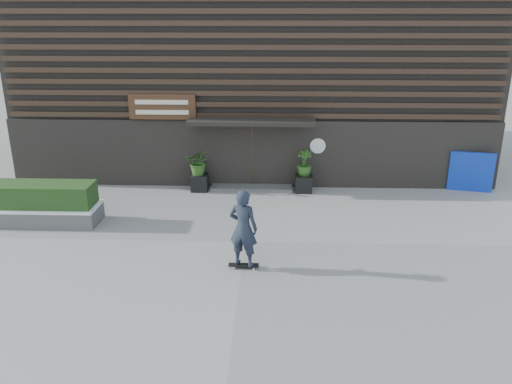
{
  "coord_description": "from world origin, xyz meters",
  "views": [
    {
      "loc": [
        0.78,
        -13.36,
        6.26
      ],
      "look_at": [
        0.28,
        1.18,
        1.1
      ],
      "focal_mm": 36.08,
      "sensor_mm": 36.0,
      "label": 1
    }
  ],
  "objects_px": {
    "blue_tarp": "(471,172)",
    "skateboarder": "(243,228)",
    "raised_bed": "(43,215)",
    "planter_pot_right": "(304,184)",
    "planter_pot_left": "(200,183)"
  },
  "relations": [
    {
      "from": "raised_bed",
      "to": "skateboarder",
      "type": "distance_m",
      "value": 7.05
    },
    {
      "from": "planter_pot_left",
      "to": "raised_bed",
      "type": "bearing_deg",
      "value": -144.41
    },
    {
      "from": "planter_pot_right",
      "to": "skateboarder",
      "type": "height_order",
      "value": "skateboarder"
    },
    {
      "from": "raised_bed",
      "to": "blue_tarp",
      "type": "height_order",
      "value": "blue_tarp"
    },
    {
      "from": "blue_tarp",
      "to": "skateboarder",
      "type": "xyz_separation_m",
      "value": [
        -7.91,
        -6.27,
        0.38
      ]
    },
    {
      "from": "planter_pot_left",
      "to": "raised_bed",
      "type": "distance_m",
      "value": 5.49
    },
    {
      "from": "blue_tarp",
      "to": "skateboarder",
      "type": "relative_size",
      "value": 0.73
    },
    {
      "from": "skateboarder",
      "to": "blue_tarp",
      "type": "bearing_deg",
      "value": 38.42
    },
    {
      "from": "skateboarder",
      "to": "planter_pot_left",
      "type": "bearing_deg",
      "value": 108.13
    },
    {
      "from": "planter_pot_right",
      "to": "planter_pot_left",
      "type": "bearing_deg",
      "value": 180.0
    },
    {
      "from": "planter_pot_right",
      "to": "blue_tarp",
      "type": "distance_m",
      "value": 6.09
    },
    {
      "from": "planter_pot_left",
      "to": "planter_pot_right",
      "type": "xyz_separation_m",
      "value": [
        3.8,
        0.0,
        0.0
      ]
    },
    {
      "from": "planter_pot_right",
      "to": "skateboarder",
      "type": "relative_size",
      "value": 0.28
    },
    {
      "from": "blue_tarp",
      "to": "planter_pot_left",
      "type": "bearing_deg",
      "value": -166.38
    },
    {
      "from": "skateboarder",
      "to": "raised_bed",
      "type": "bearing_deg",
      "value": 156.58
    }
  ]
}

